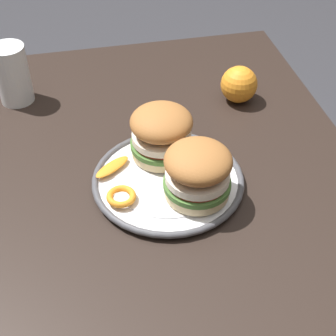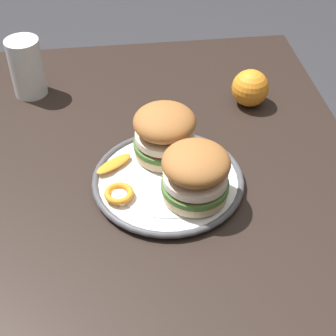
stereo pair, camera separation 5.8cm
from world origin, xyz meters
name	(u,v)px [view 1 (the left image)]	position (x,y,z in m)	size (l,w,h in m)	color
dining_table	(156,249)	(0.00, 0.00, 0.65)	(1.16, 0.82, 0.77)	black
dinner_plate	(168,180)	(-0.05, 0.03, 0.78)	(0.28, 0.28, 0.02)	white
sandwich_half_left	(161,132)	(-0.12, 0.04, 0.84)	(0.14, 0.14, 0.10)	beige
sandwich_half_right	(198,173)	(0.00, 0.07, 0.84)	(0.16, 0.16, 0.10)	beige
orange_peel_curled	(121,197)	(-0.01, -0.06, 0.79)	(0.07, 0.07, 0.01)	orange
orange_peel_strip_long	(112,167)	(-0.09, -0.06, 0.79)	(0.07, 0.08, 0.01)	orange
drinking_glass	(13,77)	(-0.39, -0.24, 0.83)	(0.07, 0.07, 0.13)	white
whole_orange	(239,84)	(-0.28, 0.24, 0.81)	(0.08, 0.08, 0.08)	orange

